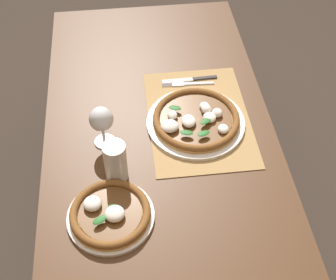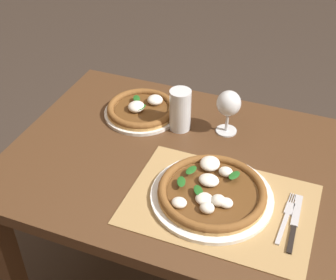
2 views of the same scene
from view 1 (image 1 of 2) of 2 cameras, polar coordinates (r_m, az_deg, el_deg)
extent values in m
plane|color=#382D26|center=(2.26, -0.92, -10.58)|extent=(24.00, 24.00, 0.00)
cube|color=#4C301C|center=(1.69, -1.21, 2.19)|extent=(1.45, 0.80, 0.04)
cube|color=#4C301C|center=(2.46, 5.31, 7.92)|extent=(0.07, 0.07, 0.70)
cube|color=#4C301C|center=(2.44, -10.72, 6.63)|extent=(0.07, 0.07, 0.70)
cube|color=#A88451|center=(1.68, 3.74, 2.75)|extent=(0.52, 0.36, 0.00)
cylinder|color=white|center=(1.65, 3.41, 2.17)|extent=(0.35, 0.35, 0.01)
cylinder|color=tan|center=(1.64, 3.43, 2.44)|extent=(0.31, 0.31, 0.01)
torus|color=brown|center=(1.64, 3.44, 2.68)|extent=(0.31, 0.31, 0.02)
cylinder|color=brown|center=(1.64, 3.44, 2.59)|extent=(0.25, 0.25, 0.00)
ellipsoid|color=white|center=(1.65, 6.02, 3.31)|extent=(0.04, 0.04, 0.03)
ellipsoid|color=white|center=(1.67, 4.46, 4.15)|extent=(0.04, 0.04, 0.02)
ellipsoid|color=white|center=(1.65, 4.68, 3.76)|extent=(0.04, 0.04, 0.03)
ellipsoid|color=white|center=(1.61, 2.53, 2.32)|extent=(0.06, 0.05, 0.03)
ellipsoid|color=white|center=(1.59, 0.21, 1.70)|extent=(0.06, 0.06, 0.03)
ellipsoid|color=white|center=(1.63, 5.08, 2.76)|extent=(0.05, 0.05, 0.02)
ellipsoid|color=white|center=(1.63, 0.54, 3.04)|extent=(0.04, 0.03, 0.03)
ellipsoid|color=white|center=(1.60, 6.74, 1.35)|extent=(0.04, 0.04, 0.02)
ellipsoid|color=#1E5B1E|center=(1.65, 0.86, 3.92)|extent=(0.04, 0.05, 0.00)
ellipsoid|color=#1E5B1E|center=(1.57, 4.37, 0.82)|extent=(0.04, 0.05, 0.00)
ellipsoid|color=#1E5B1E|center=(1.61, 4.62, 2.32)|extent=(0.04, 0.05, 0.00)
ellipsoid|color=#1E5B1E|center=(1.57, 2.28, 0.91)|extent=(0.03, 0.05, 0.00)
cylinder|color=white|center=(1.42, -6.99, -9.25)|extent=(0.26, 0.26, 0.01)
cylinder|color=tan|center=(1.41, -7.03, -9.01)|extent=(0.24, 0.24, 0.01)
torus|color=brown|center=(1.40, -7.07, -8.79)|extent=(0.24, 0.24, 0.02)
cylinder|color=brown|center=(1.40, -7.05, -8.86)|extent=(0.19, 0.19, 0.00)
ellipsoid|color=white|center=(1.38, -6.51, -8.93)|extent=(0.06, 0.06, 0.03)
ellipsoid|color=white|center=(1.41, -9.20, -7.65)|extent=(0.05, 0.05, 0.03)
ellipsoid|color=#1E5B1E|center=(1.39, -6.46, -8.20)|extent=(0.03, 0.05, 0.00)
ellipsoid|color=#1E5B1E|center=(1.37, -8.33, -9.62)|extent=(0.04, 0.05, 0.00)
cylinder|color=silver|center=(1.61, -7.74, -0.18)|extent=(0.07, 0.07, 0.00)
cylinder|color=silver|center=(1.58, -7.87, 0.66)|extent=(0.01, 0.01, 0.06)
ellipsoid|color=silver|center=(1.53, -8.15, 2.55)|extent=(0.08, 0.08, 0.08)
ellipsoid|color=#C17019|center=(1.54, -8.11, 2.29)|extent=(0.07, 0.07, 0.05)
cylinder|color=silver|center=(1.46, -6.43, -2.68)|extent=(0.07, 0.07, 0.15)
cylinder|color=black|center=(1.47, -6.38, -3.03)|extent=(0.07, 0.07, 0.12)
cylinder|color=silver|center=(1.42, -6.60, -1.36)|extent=(0.07, 0.07, 0.02)
cube|color=#B7B7BC|center=(1.81, 3.80, 6.90)|extent=(0.02, 0.12, 0.00)
cube|color=#B7B7BC|center=(1.80, 1.25, 6.82)|extent=(0.02, 0.05, 0.00)
cylinder|color=#B7B7BC|center=(1.80, -0.13, 6.96)|extent=(0.01, 0.04, 0.00)
cylinder|color=#B7B7BC|center=(1.80, -0.12, 6.83)|extent=(0.01, 0.04, 0.00)
cylinder|color=#B7B7BC|center=(1.79, -0.11, 6.71)|extent=(0.01, 0.04, 0.00)
cylinder|color=#B7B7BC|center=(1.79, -0.10, 6.58)|extent=(0.01, 0.04, 0.00)
cube|color=black|center=(1.83, 4.51, 7.54)|extent=(0.02, 0.10, 0.01)
cube|color=#B7B7BC|center=(1.81, 1.16, 7.24)|extent=(0.02, 0.12, 0.00)
camera|label=2|loc=(1.79, 40.03, 31.16)|focal=50.00mm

